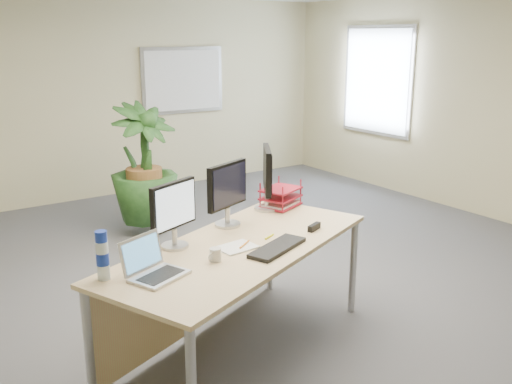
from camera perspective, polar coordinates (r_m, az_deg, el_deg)
floor at (r=4.99m, az=2.26°, el=-10.57°), size 8.00×8.00×0.00m
back_wall at (r=8.09m, az=-15.03°, el=8.98°), size 7.00×0.04×2.70m
whiteboard at (r=8.52m, az=-7.31°, el=11.02°), size 1.30×0.04×0.95m
window at (r=8.54m, az=12.01°, el=10.83°), size 0.04×1.30×1.55m
desk at (r=4.01m, az=-2.96°, el=-7.30°), size 2.29×1.61×0.81m
floor_plant at (r=6.45m, az=-11.15°, el=2.28°), size 1.05×1.05×1.50m
monitor_left at (r=3.79m, az=-8.23°, el=-1.82°), size 0.39×0.18×0.45m
monitor_right at (r=4.19m, az=-2.87°, el=0.19°), size 0.41×0.20×0.48m
monitor_dark at (r=4.58m, az=1.14°, el=1.75°), size 0.28×0.41×0.51m
laptop at (r=3.44m, az=-10.37°, el=-7.30°), size 0.40×0.38×0.23m
keyboard at (r=3.79m, az=2.15°, el=-5.58°), size 0.51×0.33×0.03m
coffee_mug at (r=3.61m, az=-4.12°, el=-6.27°), size 0.11×0.07×0.08m
spiral_notebook at (r=3.82m, az=-1.94°, el=-5.55°), size 0.27×0.21×0.01m
orange_pen at (r=3.84m, az=-1.16°, el=-5.24°), size 0.13×0.09×0.01m
yellow_highlighter at (r=4.01m, az=1.34°, el=-4.48°), size 0.11×0.06×0.01m
water_bottle at (r=3.42m, az=-15.10°, el=-6.24°), size 0.08×0.08×0.29m
letter_tray at (r=4.71m, az=2.47°, el=-0.68°), size 0.39×0.34×0.15m
stapler at (r=4.18m, az=5.84°, el=-3.51°), size 0.14×0.09×0.05m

